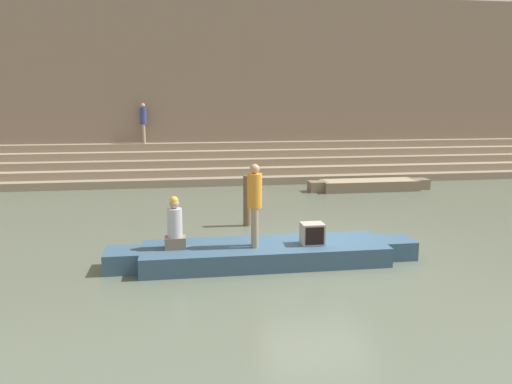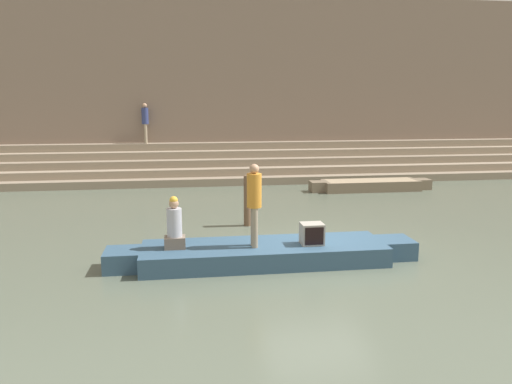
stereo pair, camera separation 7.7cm
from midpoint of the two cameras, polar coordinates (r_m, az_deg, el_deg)
name	(u,v)px [view 2 (the right image)]	position (r m, az deg, el deg)	size (l,w,h in m)	color
ground_plane	(318,251)	(11.56, 7.32, -6.75)	(120.00, 120.00, 0.00)	#566051
ghat_steps	(254,166)	(21.66, -0.14, 3.02)	(36.00, 2.87, 1.52)	gray
back_wall	(249,88)	(23.10, -0.73, 11.81)	(34.20, 1.28, 7.85)	#7F6B5B
rowboat_main	(264,253)	(10.65, 1.13, -6.96)	(6.57, 1.57, 0.41)	#33516B
person_standing	(254,199)	(10.20, 0.01, -0.79)	(0.30, 0.30, 1.73)	gray
person_rowing	(175,227)	(10.34, -9.08, -3.95)	(0.43, 0.33, 1.09)	#756656
tv_set	(312,234)	(10.61, 6.62, -4.76)	(0.47, 0.40, 0.45)	#9E998E
moored_boat_shore	(370,185)	(19.40, 13.06, 0.80)	(4.69, 1.07, 0.39)	#756651
mooring_post	(247,201)	(13.57, -0.83, -1.01)	(0.20, 0.20, 1.39)	brown
person_on_steps	(145,120)	(22.10, -12.45, 8.04)	(0.29, 0.29, 1.71)	gray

